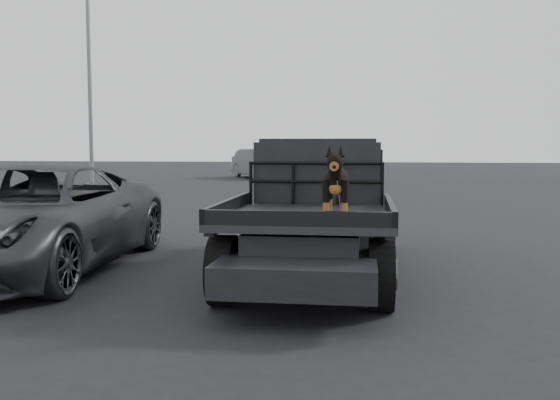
% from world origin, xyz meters
% --- Properties ---
extents(ground, '(120.00, 120.00, 0.00)m').
position_xyz_m(ground, '(0.00, 0.00, 0.00)').
color(ground, black).
rests_on(ground, ground).
extents(flatbed_ute, '(2.00, 5.40, 0.92)m').
position_xyz_m(flatbed_ute, '(-0.33, 1.64, 0.46)').
color(flatbed_ute, black).
rests_on(flatbed_ute, ground).
extents(ute_cab, '(1.72, 1.30, 0.88)m').
position_xyz_m(ute_cab, '(-0.33, 2.59, 1.36)').
color(ute_cab, black).
rests_on(ute_cab, flatbed_ute).
extents(headache_rack, '(1.80, 0.08, 0.55)m').
position_xyz_m(headache_rack, '(-0.33, 1.84, 1.20)').
color(headache_rack, black).
rests_on(headache_rack, flatbed_ute).
extents(dog, '(0.32, 0.60, 0.74)m').
position_xyz_m(dog, '(0.03, -0.20, 1.29)').
color(dog, black).
rests_on(dog, flatbed_ute).
extents(parked_suv, '(2.67, 5.35, 1.45)m').
position_xyz_m(parked_suv, '(-4.18, 1.38, 0.73)').
color(parked_suv, '#2E2F34').
rests_on(parked_suv, ground).
extents(distant_car_a, '(3.66, 4.88, 1.54)m').
position_xyz_m(distant_car_a, '(-5.25, 26.02, 0.77)').
color(distant_car_a, '#47474B').
rests_on(distant_car_a, ground).
extents(floodlight_near, '(1.08, 0.28, 13.84)m').
position_xyz_m(floodlight_near, '(-11.89, 20.26, 7.52)').
color(floodlight_near, slate).
rests_on(floodlight_near, ground).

